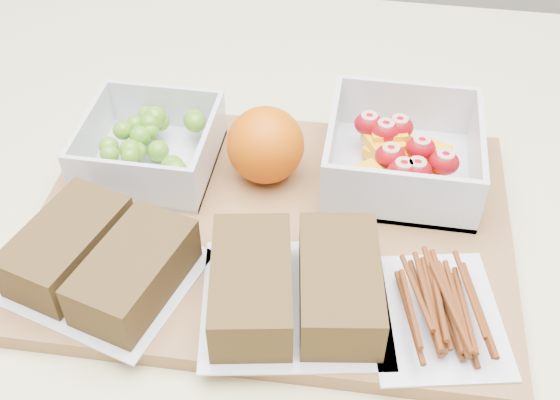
{
  "coord_description": "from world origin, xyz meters",
  "views": [
    {
      "loc": [
        0.07,
        -0.43,
        1.36
      ],
      "look_at": [
        -0.0,
        0.02,
        0.93
      ],
      "focal_mm": 45.0,
      "sensor_mm": 36.0,
      "label": 1
    }
  ],
  "objects_px": {
    "grape_container": "(151,146)",
    "orange": "(265,145)",
    "cutting_board": "(272,228)",
    "sandwich_bag_center": "(296,286)",
    "sandwich_bag_left": "(101,259)",
    "pretzel_bag": "(436,305)",
    "fruit_container": "(401,156)"
  },
  "relations": [
    {
      "from": "grape_container",
      "to": "orange",
      "type": "distance_m",
      "value": 0.11
    },
    {
      "from": "orange",
      "to": "grape_container",
      "type": "bearing_deg",
      "value": -179.3
    },
    {
      "from": "orange",
      "to": "pretzel_bag",
      "type": "bearing_deg",
      "value": -41.98
    },
    {
      "from": "grape_container",
      "to": "pretzel_bag",
      "type": "relative_size",
      "value": 0.85
    },
    {
      "from": "sandwich_bag_center",
      "to": "grape_container",
      "type": "bearing_deg",
      "value": 137.44
    },
    {
      "from": "fruit_container",
      "to": "pretzel_bag",
      "type": "xyz_separation_m",
      "value": [
        0.03,
        -0.16,
        -0.01
      ]
    },
    {
      "from": "grape_container",
      "to": "orange",
      "type": "height_order",
      "value": "orange"
    },
    {
      "from": "pretzel_bag",
      "to": "cutting_board",
      "type": "bearing_deg",
      "value": 150.37
    },
    {
      "from": "sandwich_bag_center",
      "to": "cutting_board",
      "type": "bearing_deg",
      "value": 111.23
    },
    {
      "from": "cutting_board",
      "to": "fruit_container",
      "type": "bearing_deg",
      "value": 36.16
    },
    {
      "from": "sandwich_bag_left",
      "to": "grape_container",
      "type": "bearing_deg",
      "value": 90.56
    },
    {
      "from": "sandwich_bag_left",
      "to": "sandwich_bag_center",
      "type": "height_order",
      "value": "sandwich_bag_center"
    },
    {
      "from": "fruit_container",
      "to": "sandwich_bag_left",
      "type": "relative_size",
      "value": 0.82
    },
    {
      "from": "sandwich_bag_left",
      "to": "pretzel_bag",
      "type": "height_order",
      "value": "sandwich_bag_left"
    },
    {
      "from": "orange",
      "to": "pretzel_bag",
      "type": "height_order",
      "value": "orange"
    },
    {
      "from": "cutting_board",
      "to": "sandwich_bag_center",
      "type": "bearing_deg",
      "value": -69.97
    },
    {
      "from": "grape_container",
      "to": "fruit_container",
      "type": "height_order",
      "value": "fruit_container"
    },
    {
      "from": "sandwich_bag_left",
      "to": "pretzel_bag",
      "type": "xyz_separation_m",
      "value": [
        0.27,
        0.0,
        -0.01
      ]
    },
    {
      "from": "sandwich_bag_center",
      "to": "pretzel_bag",
      "type": "relative_size",
      "value": 1.18
    },
    {
      "from": "cutting_board",
      "to": "pretzel_bag",
      "type": "relative_size",
      "value": 2.95
    },
    {
      "from": "cutting_board",
      "to": "grape_container",
      "type": "relative_size",
      "value": 3.47
    },
    {
      "from": "pretzel_bag",
      "to": "grape_container",
      "type": "bearing_deg",
      "value": 152.22
    },
    {
      "from": "fruit_container",
      "to": "orange",
      "type": "height_order",
      "value": "orange"
    },
    {
      "from": "sandwich_bag_center",
      "to": "pretzel_bag",
      "type": "xyz_separation_m",
      "value": [
        0.11,
        0.01,
        -0.01
      ]
    },
    {
      "from": "sandwich_bag_center",
      "to": "pretzel_bag",
      "type": "bearing_deg",
      "value": 2.72
    },
    {
      "from": "fruit_container",
      "to": "sandwich_bag_left",
      "type": "distance_m",
      "value": 0.29
    },
    {
      "from": "sandwich_bag_left",
      "to": "pretzel_bag",
      "type": "distance_m",
      "value": 0.27
    },
    {
      "from": "grape_container",
      "to": "pretzel_bag",
      "type": "bearing_deg",
      "value": -27.78
    },
    {
      "from": "cutting_board",
      "to": "fruit_container",
      "type": "xyz_separation_m",
      "value": [
        0.11,
        0.08,
        0.03
      ]
    },
    {
      "from": "cutting_board",
      "to": "sandwich_bag_center",
      "type": "relative_size",
      "value": 2.5
    },
    {
      "from": "grape_container",
      "to": "sandwich_bag_center",
      "type": "bearing_deg",
      "value": -42.56
    },
    {
      "from": "pretzel_bag",
      "to": "sandwich_bag_center",
      "type": "bearing_deg",
      "value": -177.28
    }
  ]
}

